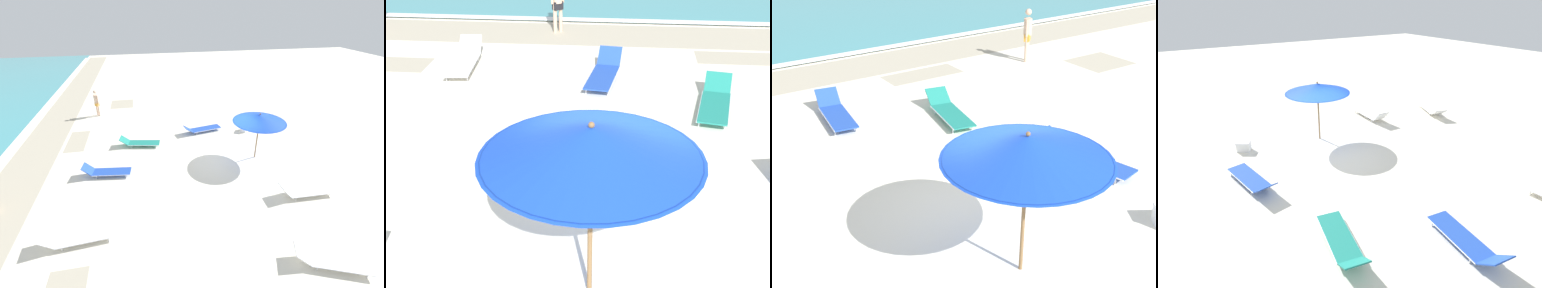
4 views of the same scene
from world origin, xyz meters
TOP-DOWN VIEW (x-y plane):
  - ground_plane at (0.00, 0.01)m, footprint 60.00×60.00m
  - beach_umbrella at (-0.31, -1.57)m, footprint 2.50×2.50m
  - sun_lounger_beside_umbrella at (2.99, 0.36)m, footprint 1.04×2.34m
  - sun_lounger_near_water_left at (-0.48, 5.56)m, footprint 0.87×2.13m
  - sun_lounger_mid_beach_pair_a at (1.97, 4.06)m, footprint 0.99×2.17m
  - beachgoer_shoreline_child at (6.78, 6.76)m, footprint 0.37×0.33m

SIDE VIEW (x-z plane):
  - ground_plane at x=0.00m, z-range -0.16..0.00m
  - sun_lounger_beside_umbrella at x=2.99m, z-range -0.04..0.45m
  - sun_lounger_mid_beach_pair_a at x=1.97m, z-range -0.04..0.46m
  - sun_lounger_near_water_left at x=-0.48m, z-range -0.06..0.49m
  - beachgoer_shoreline_child at x=6.78m, z-range 0.12..1.88m
  - beach_umbrella at x=-0.31m, z-range 0.93..3.29m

